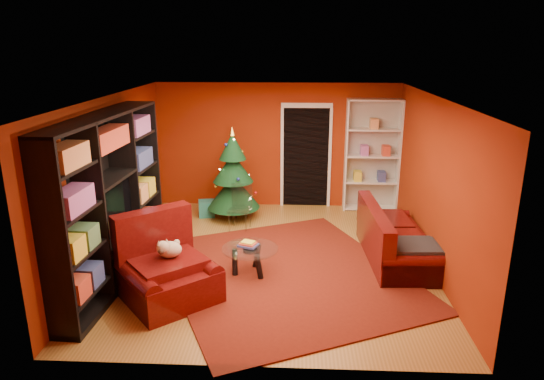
{
  "coord_description": "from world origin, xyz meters",
  "views": [
    {
      "loc": [
        0.36,
        -7.21,
        3.38
      ],
      "look_at": [
        0.0,
        0.4,
        1.05
      ],
      "focal_mm": 32.0,
      "sensor_mm": 36.0,
      "label": 1
    }
  ],
  "objects_px": {
    "sofa": "(397,234)",
    "rug": "(286,273)",
    "dog": "(169,249)",
    "coffee_table": "(250,261)",
    "christmas_tree": "(233,175)",
    "gift_box_teal": "(207,208)",
    "armchair": "(169,267)",
    "acrylic_chair": "(240,210)",
    "gift_box_red": "(248,206)",
    "white_bookshelf": "(372,156)",
    "media_unit": "(108,201)"
  },
  "relations": [
    {
      "from": "dog",
      "to": "gift_box_red",
      "type": "bearing_deg",
      "value": 38.83
    },
    {
      "from": "christmas_tree",
      "to": "dog",
      "type": "height_order",
      "value": "christmas_tree"
    },
    {
      "from": "media_unit",
      "to": "white_bookshelf",
      "type": "bearing_deg",
      "value": 41.44
    },
    {
      "from": "christmas_tree",
      "to": "gift_box_red",
      "type": "bearing_deg",
      "value": 60.62
    },
    {
      "from": "gift_box_red",
      "to": "armchair",
      "type": "distance_m",
      "value": 3.76
    },
    {
      "from": "gift_box_red",
      "to": "white_bookshelf",
      "type": "bearing_deg",
      "value": 5.61
    },
    {
      "from": "sofa",
      "to": "rug",
      "type": "bearing_deg",
      "value": 106.7
    },
    {
      "from": "coffee_table",
      "to": "acrylic_chair",
      "type": "distance_m",
      "value": 1.89
    },
    {
      "from": "rug",
      "to": "christmas_tree",
      "type": "xyz_separation_m",
      "value": [
        -1.09,
        2.43,
        0.89
      ]
    },
    {
      "from": "gift_box_red",
      "to": "dog",
      "type": "bearing_deg",
      "value": -101.08
    },
    {
      "from": "coffee_table",
      "to": "acrylic_chair",
      "type": "relative_size",
      "value": 1.11
    },
    {
      "from": "sofa",
      "to": "gift_box_red",
      "type": "bearing_deg",
      "value": 46.84
    },
    {
      "from": "gift_box_red",
      "to": "christmas_tree",
      "type": "bearing_deg",
      "value": -119.38
    },
    {
      "from": "acrylic_chair",
      "to": "armchair",
      "type": "bearing_deg",
      "value": -95.34
    },
    {
      "from": "christmas_tree",
      "to": "dog",
      "type": "distance_m",
      "value": 3.22
    },
    {
      "from": "coffee_table",
      "to": "acrylic_chair",
      "type": "bearing_deg",
      "value": 101.15
    },
    {
      "from": "acrylic_chair",
      "to": "white_bookshelf",
      "type": "bearing_deg",
      "value": 34.95
    },
    {
      "from": "christmas_tree",
      "to": "armchair",
      "type": "height_order",
      "value": "christmas_tree"
    },
    {
      "from": "gift_box_teal",
      "to": "dog",
      "type": "distance_m",
      "value": 3.31
    },
    {
      "from": "media_unit",
      "to": "dog",
      "type": "distance_m",
      "value": 1.2
    },
    {
      "from": "armchair",
      "to": "dog",
      "type": "bearing_deg",
      "value": 45.0
    },
    {
      "from": "christmas_tree",
      "to": "acrylic_chair",
      "type": "xyz_separation_m",
      "value": [
        0.19,
        -0.61,
        -0.52
      ]
    },
    {
      "from": "christmas_tree",
      "to": "acrylic_chair",
      "type": "relative_size",
      "value": 2.42
    },
    {
      "from": "dog",
      "to": "coffee_table",
      "type": "relative_size",
      "value": 0.47
    },
    {
      "from": "christmas_tree",
      "to": "armchair",
      "type": "xyz_separation_m",
      "value": [
        -0.47,
        -3.25,
        -0.42
      ]
    },
    {
      "from": "rug",
      "to": "coffee_table",
      "type": "distance_m",
      "value": 0.58
    },
    {
      "from": "gift_box_teal",
      "to": "coffee_table",
      "type": "bearing_deg",
      "value": -66.27
    },
    {
      "from": "sofa",
      "to": "acrylic_chair",
      "type": "distance_m",
      "value": 2.92
    },
    {
      "from": "gift_box_teal",
      "to": "white_bookshelf",
      "type": "bearing_deg",
      "value": 10.02
    },
    {
      "from": "media_unit",
      "to": "coffee_table",
      "type": "bearing_deg",
      "value": 9.87
    },
    {
      "from": "gift_box_red",
      "to": "acrylic_chair",
      "type": "xyz_separation_m",
      "value": [
        -0.05,
        -1.03,
        0.28
      ]
    },
    {
      "from": "gift_box_red",
      "to": "sofa",
      "type": "xyz_separation_m",
      "value": [
        2.62,
        -2.23,
        0.34
      ]
    },
    {
      "from": "rug",
      "to": "armchair",
      "type": "height_order",
      "value": "armchair"
    },
    {
      "from": "armchair",
      "to": "acrylic_chair",
      "type": "height_order",
      "value": "armchair"
    },
    {
      "from": "media_unit",
      "to": "christmas_tree",
      "type": "xyz_separation_m",
      "value": [
        1.44,
        2.71,
        -0.33
      ]
    },
    {
      "from": "christmas_tree",
      "to": "coffee_table",
      "type": "bearing_deg",
      "value": -77.37
    },
    {
      "from": "coffee_table",
      "to": "media_unit",
      "type": "bearing_deg",
      "value": -172.91
    },
    {
      "from": "gift_box_teal",
      "to": "gift_box_red",
      "type": "relative_size",
      "value": 1.57
    },
    {
      "from": "white_bookshelf",
      "to": "sofa",
      "type": "xyz_separation_m",
      "value": [
        0.07,
        -2.48,
        -0.71
      ]
    },
    {
      "from": "dog",
      "to": "coffee_table",
      "type": "bearing_deg",
      "value": -4.77
    },
    {
      "from": "armchair",
      "to": "coffee_table",
      "type": "bearing_deg",
      "value": -2.38
    },
    {
      "from": "rug",
      "to": "christmas_tree",
      "type": "relative_size",
      "value": 2.08
    },
    {
      "from": "gift_box_teal",
      "to": "armchair",
      "type": "relative_size",
      "value": 0.26
    },
    {
      "from": "dog",
      "to": "armchair",
      "type": "bearing_deg",
      "value": -135.0
    },
    {
      "from": "white_bookshelf",
      "to": "coffee_table",
      "type": "relative_size",
      "value": 2.8
    },
    {
      "from": "christmas_tree",
      "to": "sofa",
      "type": "distance_m",
      "value": 3.41
    },
    {
      "from": "rug",
      "to": "sofa",
      "type": "xyz_separation_m",
      "value": [
        1.77,
        0.63,
        0.43
      ]
    },
    {
      "from": "gift_box_teal",
      "to": "rug",
      "type": "bearing_deg",
      "value": -56.64
    },
    {
      "from": "gift_box_red",
      "to": "white_bookshelf",
      "type": "relative_size",
      "value": 0.08
    },
    {
      "from": "christmas_tree",
      "to": "gift_box_teal",
      "type": "xyz_separation_m",
      "value": [
        -0.57,
        0.08,
        -0.74
      ]
    }
  ]
}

